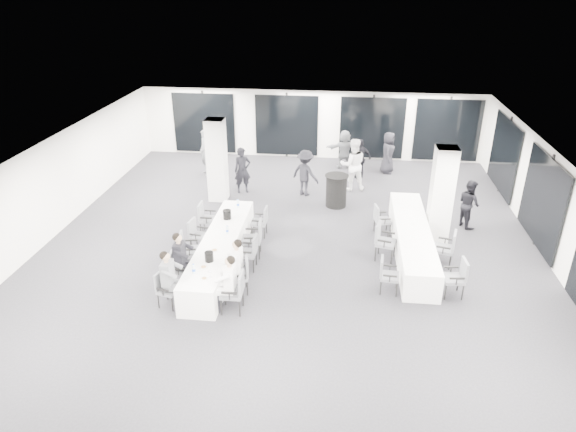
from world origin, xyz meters
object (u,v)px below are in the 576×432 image
(chair_side_right_mid, at_px, (448,246))
(standing_guest_b, at_px, (353,161))
(chair_main_right_far, at_px, (261,220))
(chair_main_left_mid, at_px, (187,248))
(chair_main_right_mid, at_px, (250,250))
(standing_guest_f, at_px, (345,147))
(cocktail_table, at_px, (336,191))
(chair_main_left_second, at_px, (177,267))
(chair_main_left_fourth, at_px, (197,233))
(ice_bucket_far, at_px, (227,215))
(banquet_table_main, at_px, (220,251))
(standing_guest_e, at_px, (388,150))
(chair_side_left_near, at_px, (387,273))
(chair_main_left_near, at_px, (165,287))
(standing_guest_g, at_px, (205,149))
(chair_main_right_fourth, at_px, (255,236))
(standing_guest_h, at_px, (469,200))
(standing_guest_a, at_px, (242,167))
(chair_side_right_near, at_px, (457,276))
(chair_side_left_far, at_px, (380,218))
(standing_guest_c, at_px, (305,170))
(standing_guest_d, at_px, (360,156))
(chair_side_left_mid, at_px, (383,239))
(ice_bucket_near, at_px, (209,257))
(chair_main_right_near, at_px, (235,290))
(chair_main_right_second, at_px, (242,273))
(chair_main_left_far, at_px, (206,217))
(chair_side_right_far, at_px, (438,221))

(chair_side_right_mid, bearing_deg, standing_guest_b, 40.79)
(chair_main_right_far, bearing_deg, chair_main_left_mid, 140.81)
(chair_main_right_far, bearing_deg, chair_main_right_mid, -178.53)
(standing_guest_b, xyz_separation_m, standing_guest_f, (-0.32, 2.23, -0.19))
(cocktail_table, bearing_deg, chair_main_left_second, -125.63)
(chair_main_left_fourth, xyz_separation_m, ice_bucket_far, (0.76, 0.53, 0.36))
(standing_guest_f, xyz_separation_m, ice_bucket_far, (-3.22, -6.67, 0.01))
(standing_guest_b, bearing_deg, banquet_table_main, 47.64)
(standing_guest_e, bearing_deg, standing_guest_f, 88.16)
(chair_main_right_mid, xyz_separation_m, chair_side_left_near, (3.46, -0.69, -0.03))
(chair_main_left_near, height_order, standing_guest_g, standing_guest_g)
(chair_main_right_fourth, relative_size, standing_guest_h, 0.61)
(standing_guest_a, bearing_deg, banquet_table_main, -109.07)
(chair_main_left_second, relative_size, chair_side_right_near, 0.92)
(chair_side_left_far, distance_m, chair_side_right_mid, 2.35)
(standing_guest_a, relative_size, standing_guest_e, 1.01)
(chair_side_left_far, relative_size, standing_guest_c, 0.49)
(standing_guest_d, bearing_deg, chair_side_left_mid, 71.41)
(banquet_table_main, relative_size, standing_guest_d, 2.92)
(standing_guest_d, distance_m, ice_bucket_near, 8.85)
(chair_main_right_near, distance_m, chair_side_right_mid, 5.76)
(chair_main_right_second, relative_size, standing_guest_g, 0.45)
(chair_side_left_near, bearing_deg, chair_main_right_second, -78.99)
(chair_side_right_mid, relative_size, standing_guest_g, 0.50)
(chair_main_right_second, bearing_deg, ice_bucket_far, 5.33)
(standing_guest_h, bearing_deg, chair_main_left_far, 75.82)
(chair_side_right_mid, height_order, standing_guest_h, standing_guest_h)
(chair_side_left_far, bearing_deg, chair_main_right_fourth, -75.63)
(banquet_table_main, xyz_separation_m, chair_main_left_mid, (-0.83, -0.22, 0.18))
(chair_main_left_fourth, bearing_deg, ice_bucket_far, 134.51)
(chair_side_left_mid, height_order, ice_bucket_far, chair_side_left_mid)
(chair_main_right_far, bearing_deg, standing_guest_b, -32.53)
(standing_guest_g, bearing_deg, chair_side_left_far, 15.08)
(chair_main_left_fourth, height_order, standing_guest_g, standing_guest_g)
(standing_guest_b, distance_m, standing_guest_f, 2.26)
(chair_side_left_near, distance_m, ice_bucket_far, 4.84)
(chair_main_right_mid, height_order, chair_side_left_mid, chair_side_left_mid)
(chair_side_right_far, height_order, standing_guest_e, standing_guest_e)
(chair_main_left_second, bearing_deg, chair_side_right_far, 108.79)
(chair_main_right_mid, xyz_separation_m, standing_guest_a, (-1.20, 5.15, 0.38))
(banquet_table_main, bearing_deg, ice_bucket_near, -89.03)
(chair_main_right_mid, height_order, chair_side_left_far, chair_main_right_mid)
(chair_main_left_fourth, bearing_deg, chair_main_right_far, 131.67)
(standing_guest_a, bearing_deg, chair_main_left_mid, -118.39)
(banquet_table_main, xyz_separation_m, standing_guest_d, (3.76, 6.87, 0.48))
(chair_side_right_mid, bearing_deg, banquet_table_main, 110.38)
(standing_guest_b, bearing_deg, chair_main_left_near, 49.85)
(chair_main_left_fourth, relative_size, chair_side_right_mid, 0.91)
(chair_side_left_near, relative_size, chair_side_right_near, 0.94)
(chair_main_left_far, bearing_deg, chair_main_left_near, -0.19)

